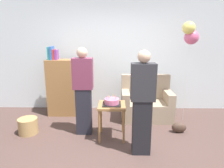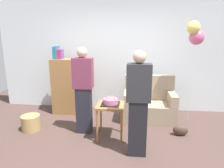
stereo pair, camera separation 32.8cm
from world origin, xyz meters
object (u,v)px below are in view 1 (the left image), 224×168
Objects in this scene: birthday_cake at (112,102)px; person_blowing_candles at (83,91)px; balloon_bunch at (190,34)px; side_table at (112,110)px; bookshelf at (65,87)px; couch at (146,103)px; person_holding_cake at (142,103)px; handbag at (179,128)px; wicker_basket at (28,126)px.

person_blowing_candles is (-0.53, 0.17, 0.15)m from birthday_cake.
birthday_cake is at bearing -152.50° from balloon_bunch.
side_table is at bearing -4.28° from person_blowing_candles.
bookshelf is 4.98× the size of birthday_cake.
side_table is at bearing -128.91° from couch.
side_table is 0.39× the size of person_holding_cake.
birthday_cake is 2.13m from balloon_bunch.
person_holding_cake is 1.30m from handbag.
balloon_bunch is at bearing 30.84° from person_blowing_candles.
balloon_bunch is at bearing 12.32° from wicker_basket.
person_blowing_candles is at bearing 2.45° from wicker_basket.
person_blowing_candles reaches higher than couch.
side_table is 0.74m from person_holding_cake.
couch is 1.57m from person_blowing_candles.
side_table is 2.21m from balloon_bunch.
person_blowing_candles is at bearing 162.01° from side_table.
birthday_cake is 0.57m from person_blowing_candles.
couch reaches higher than side_table.
handbag is (0.54, -0.73, -0.24)m from couch.
person_blowing_candles is (0.58, -0.95, 0.16)m from bookshelf.
birthday_cake is 0.15× the size of balloon_bunch.
person_holding_cake is (-0.28, -1.42, 0.49)m from couch.
person_holding_cake is at bearing -45.65° from birthday_cake.
handbag is at bearing -53.32° from couch.
balloon_bunch is (1.10, 1.30, 1.03)m from person_holding_cake.
person_holding_cake reaches higher than side_table.
person_blowing_candles is at bearing -58.73° from bookshelf.
side_table is at bearing -4.48° from wicker_basket.
couch is 0.67× the size of person_blowing_candles.
birthday_cake is (1.10, -1.12, 0.02)m from bookshelf.
person_holding_cake reaches higher than couch.
person_blowing_candles is (-0.53, 0.17, 0.30)m from side_table.
bookshelf reaches higher than birthday_cake.
birthday_cake is (-0.76, -0.94, 0.35)m from couch.
couch is 0.67× the size of person_holding_cake.
side_table reaches higher than handbag.
side_table is 0.39× the size of person_blowing_candles.
birthday_cake is 1.44m from handbag.
wicker_basket is at bearing 175.52° from birthday_cake.
wicker_basket is at bearing -178.32° from handbag.
balloon_bunch is at bearing 27.50° from side_table.
handbag is (2.89, 0.08, -0.05)m from wicker_basket.
birthday_cake reaches higher than side_table.
birthday_cake is 1.69m from wicker_basket.
person_holding_cake is 2.27m from wicker_basket.
handbag is at bearing 1.68° from wicker_basket.
bookshelf is 1.58m from side_table.
person_blowing_candles is at bearing -162.87° from balloon_bunch.
bookshelf is 2.94m from balloon_bunch.
wicker_basket is at bearing -161.01° from couch.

